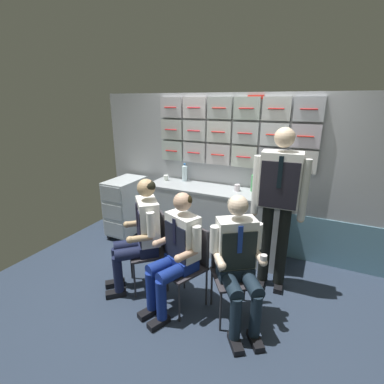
{
  "coord_description": "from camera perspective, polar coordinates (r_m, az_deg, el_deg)",
  "views": [
    {
      "loc": [
        1.09,
        -2.28,
        2.05
      ],
      "look_at": [
        -0.17,
        0.33,
        1.1
      ],
      "focal_mm": 26.14,
      "sensor_mm": 36.0,
      "label": 1
    }
  ],
  "objects": [
    {
      "name": "folding_chair_by_counter",
      "position": [
        2.86,
        8.19,
        -14.34
      ],
      "size": [
        0.56,
        0.56,
        0.85
      ],
      "color": "#2D2D33",
      "rests_on": "ground"
    },
    {
      "name": "crew_member_left",
      "position": [
        3.12,
        -10.42,
        -7.69
      ],
      "size": [
        0.67,
        0.65,
        1.28
      ],
      "color": "black",
      "rests_on": "ground"
    },
    {
      "name": "service_trolley",
      "position": [
        4.49,
        -13.31,
        -2.72
      ],
      "size": [
        0.4,
        0.65,
        0.91
      ],
      "color": "black",
      "rests_on": "ground"
    },
    {
      "name": "crew_member_standing",
      "position": [
        3.06,
        17.27,
        -0.68
      ],
      "size": [
        0.56,
        0.29,
        1.81
      ],
      "color": "black",
      "rests_on": "ground"
    },
    {
      "name": "folding_chair_right",
      "position": [
        2.94,
        -0.63,
        -13.11
      ],
      "size": [
        0.53,
        0.53,
        0.85
      ],
      "color": "#2D2D33",
      "rests_on": "ground"
    },
    {
      "name": "galley_bulkhead",
      "position": [
        3.92,
        8.75,
        4.35
      ],
      "size": [
        4.2,
        0.14,
        2.15
      ],
      "color": "#AAACB3",
      "rests_on": "ground"
    },
    {
      "name": "water_bottle_short",
      "position": [
        4.11,
        -1.52,
        3.96
      ],
      "size": [
        0.08,
        0.08,
        0.26
      ],
      "color": "silver",
      "rests_on": "galley_counter"
    },
    {
      "name": "coffee_cup_white",
      "position": [
        3.71,
        9.19,
        0.91
      ],
      "size": [
        0.07,
        0.07,
        0.09
      ],
      "color": "silver",
      "rests_on": "galley_counter"
    },
    {
      "name": "ground",
      "position": [
        3.27,
        0.14,
        -21.16
      ],
      "size": [
        4.8,
        4.8,
        0.04
      ],
      "primitive_type": "cube",
      "color": "#283345"
    },
    {
      "name": "espresso_cup_small",
      "position": [
        4.17,
        -5.34,
        2.94
      ],
      "size": [
        0.07,
        0.07,
        0.08
      ],
      "color": "white",
      "rests_on": "galley_counter"
    },
    {
      "name": "crew_member_by_counter",
      "position": [
        2.64,
        9.42,
        -13.01
      ],
      "size": [
        0.61,
        0.67,
        1.26
      ],
      "color": "black",
      "rests_on": "ground"
    },
    {
      "name": "folding_chair_left",
      "position": [
        3.22,
        -7.37,
        -10.35
      ],
      "size": [
        0.57,
        0.57,
        0.85
      ],
      "color": "#2D2D33",
      "rests_on": "ground"
    },
    {
      "name": "galley_counter",
      "position": [
        3.94,
        4.44,
        -5.67
      ],
      "size": [
        1.9,
        0.53,
        0.92
      ],
      "color": "#B0B7BB",
      "rests_on": "ground"
    },
    {
      "name": "sparkling_bottle_green",
      "position": [
        3.72,
        12.49,
        1.96
      ],
      "size": [
        0.07,
        0.07,
        0.26
      ],
      "color": "#469F5A",
      "rests_on": "galley_counter"
    },
    {
      "name": "crew_member_right",
      "position": [
        2.78,
        -3.25,
        -11.54
      ],
      "size": [
        0.54,
        0.66,
        1.23
      ],
      "color": "black",
      "rests_on": "ground"
    }
  ]
}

